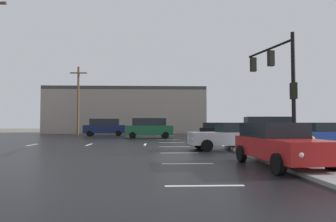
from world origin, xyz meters
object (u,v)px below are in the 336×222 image
at_px(traffic_signal_mast, 280,75).
at_px(suv_grey, 268,129).
at_px(suv_navy, 105,127).
at_px(sedan_black, 219,130).
at_px(sedan_red, 279,143).
at_px(sedan_silver, 231,135).
at_px(utility_pole_distant, 78,99).
at_px(fire_hydrant, 312,144).
at_px(suv_green, 149,128).
at_px(sedan_blue, 319,134).

xyz_separation_m(traffic_signal_mast, suv_grey, (1.42, 5.62, -3.29)).
xyz_separation_m(traffic_signal_mast, suv_navy, (-13.31, 18.27, -3.29)).
relative_size(sedan_black, sedan_red, 1.01).
xyz_separation_m(sedan_silver, sedan_red, (0.07, -6.49, 0.00)).
bearing_deg(suv_grey, sedan_black, 109.86).
relative_size(sedan_silver, utility_pole_distant, 0.53).
relative_size(traffic_signal_mast, fire_hydrant, 8.12).
distance_m(sedan_black, sedan_silver, 13.88).
bearing_deg(sedan_silver, suv_navy, -65.80).
height_order(suv_green, suv_grey, same).
xyz_separation_m(sedan_blue, sedan_red, (-5.78, -7.65, 0.00)).
xyz_separation_m(suv_green, sedan_blue, (10.95, -12.07, -0.24)).
height_order(traffic_signal_mast, sedan_blue, traffic_signal_mast).
height_order(fire_hydrant, utility_pole_distant, utility_pole_distant).
bearing_deg(suv_navy, sedan_silver, 115.17).
bearing_deg(sedan_silver, suv_green, -74.45).
distance_m(sedan_silver, sedan_blue, 5.96).
relative_size(suv_navy, utility_pole_distant, 0.56).
distance_m(sedan_black, sedan_red, 20.30).
height_order(suv_navy, sedan_blue, suv_navy).
distance_m(sedan_blue, suv_grey, 4.69).
xyz_separation_m(suv_navy, suv_green, (5.32, -5.00, 0.00)).
height_order(traffic_signal_mast, fire_hydrant, traffic_signal_mast).
distance_m(traffic_signal_mast, utility_pole_distant, 27.94).
height_order(fire_hydrant, sedan_silver, sedan_silver).
bearing_deg(suv_grey, sedan_red, -103.66).
bearing_deg(sedan_black, traffic_signal_mast, -80.77).
bearing_deg(sedan_black, sedan_red, -89.60).
height_order(traffic_signal_mast, utility_pole_distant, utility_pole_distant).
bearing_deg(sedan_red, sedan_blue, 138.63).
xyz_separation_m(sedan_black, sedan_blue, (3.59, -12.53, 0.00)).
bearing_deg(sedan_blue, suv_grey, -75.30).
bearing_deg(sedan_silver, sedan_black, -104.91).
relative_size(traffic_signal_mast, sedan_blue, 1.39).
bearing_deg(fire_hydrant, sedan_blue, 57.16).
xyz_separation_m(suv_green, sedan_red, (5.17, -19.72, -0.24)).
height_order(traffic_signal_mast, sedan_red, traffic_signal_mast).
bearing_deg(suv_grey, traffic_signal_mast, -98.45).
height_order(sedan_silver, sedan_red, same).
distance_m(suv_green, sedan_silver, 14.18).
distance_m(sedan_blue, utility_pole_distant, 29.25).
height_order(sedan_black, suv_navy, suv_navy).
bearing_deg(suv_grey, sedan_blue, -65.06).
xyz_separation_m(suv_navy, suv_grey, (14.73, -12.65, 0.00)).
height_order(sedan_black, suv_green, suv_green).
relative_size(suv_navy, sedan_blue, 1.07).
bearing_deg(fire_hydrant, suv_grey, 83.02).
bearing_deg(sedan_blue, traffic_signal_mast, 17.56).
bearing_deg(sedan_silver, suv_grey, -133.22).
xyz_separation_m(sedan_black, suv_navy, (-12.68, 4.53, 0.24)).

